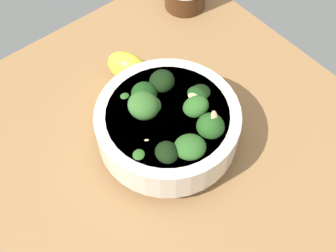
{
  "coord_description": "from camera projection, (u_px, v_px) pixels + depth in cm",
  "views": [
    {
      "loc": [
        26.09,
        -20.42,
        53.7
      ],
      "look_at": [
        0.07,
        1.1,
        4.0
      ],
      "focal_mm": 47.57,
      "sensor_mm": 36.0,
      "label": 1
    }
  ],
  "objects": [
    {
      "name": "ground_plane",
      "position": [
        162.0,
        152.0,
        0.64
      ],
      "size": [
        58.86,
        58.86,
        3.5
      ],
      "primitive_type": "cube",
      "color": "#996D42"
    },
    {
      "name": "bowl_of_broccoli",
      "position": [
        168.0,
        124.0,
        0.6
      ],
      "size": [
        19.35,
        19.35,
        9.61
      ],
      "color": "silver",
      "rests_on": "ground_plane"
    },
    {
      "name": "lemon_wedge",
      "position": [
        128.0,
        68.0,
        0.68
      ],
      "size": [
        7.98,
        6.34,
        4.98
      ],
      "primitive_type": "ellipsoid",
      "rotation": [
        0.0,
        0.0,
        3.51
      ],
      "color": "yellow",
      "rests_on": "ground_plane"
    }
  ]
}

